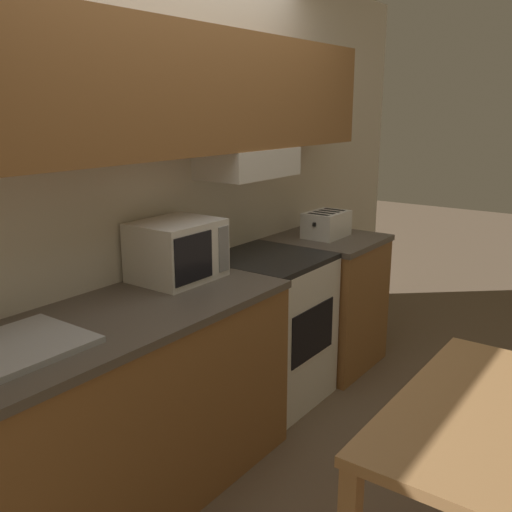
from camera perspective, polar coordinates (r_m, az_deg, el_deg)
name	(u,v)px	position (r m, az deg, el deg)	size (l,w,h in m)	color
ground_plane	(169,418)	(3.43, -8.69, -15.74)	(16.00, 16.00, 0.00)	brown
wall_back	(168,151)	(2.93, -8.77, 10.32)	(5.43, 0.38, 2.55)	silver
lower_counter_main	(114,414)	(2.62, -14.03, -15.07)	(1.76, 0.68, 0.89)	#936033
lower_counter_right_stub	(325,300)	(3.94, 6.90, -4.39)	(0.66, 0.68, 0.89)	#936033
stove_range	(268,328)	(3.43, 1.22, -7.24)	(0.63, 0.62, 0.89)	white
microwave	(177,250)	(2.86, -7.91, 0.58)	(0.41, 0.35, 0.29)	white
toaster	(326,224)	(3.80, 7.05, 3.18)	(0.32, 0.22, 0.17)	white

